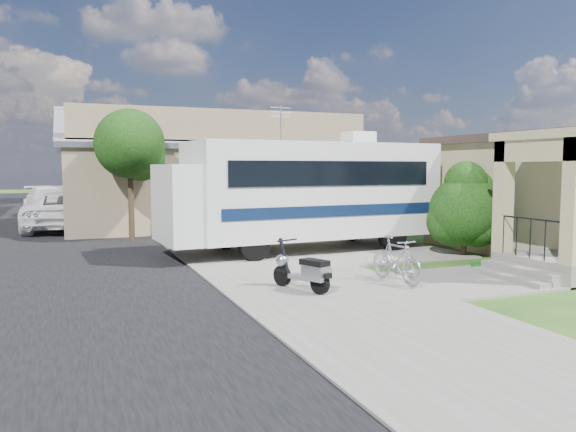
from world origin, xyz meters
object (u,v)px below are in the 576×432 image
object	(u,v)px
shrub	(465,208)
bicycle	(396,262)
pickup_truck	(65,211)
motorhome	(303,191)
van	(51,202)
garden_hose	(479,268)
scooter	(304,271)

from	to	relation	value
shrub	bicycle	size ratio (longest dim) A/B	1.64
bicycle	pickup_truck	distance (m)	15.81
motorhome	shrub	xyz separation A→B (m)	(4.00, -2.52, -0.45)
motorhome	van	xyz separation A→B (m)	(-7.46, 15.12, -1.05)
van	garden_hose	xyz separation A→B (m)	(10.23, -19.72, -0.73)
shrub	garden_hose	size ratio (longest dim) A/B	7.25
bicycle	pickup_truck	bearing A→B (deg)	109.49
shrub	van	distance (m)	21.04
shrub	scooter	bearing A→B (deg)	-156.09
van	bicycle	bearing A→B (deg)	-78.91
bicycle	scooter	bearing A→B (deg)	174.60
motorhome	shrub	size ratio (longest dim) A/B	3.13
motorhome	van	bearing A→B (deg)	112.16
pickup_truck	garden_hose	bearing A→B (deg)	132.77
motorhome	scooter	size ratio (longest dim) A/B	5.77
shrub	pickup_truck	world-z (taller)	shrub
bicycle	motorhome	bearing A→B (deg)	83.82
pickup_truck	scooter	bearing A→B (deg)	115.41
scooter	pickup_truck	xyz separation A→B (m)	(-4.54, 14.31, 0.33)
motorhome	bicycle	xyz separation A→B (m)	(-0.05, -5.26, -1.35)
bicycle	garden_hose	distance (m)	2.92
scooter	pickup_truck	distance (m)	15.02
shrub	pickup_truck	size ratio (longest dim) A/B	0.48
scooter	bicycle	distance (m)	2.18
scooter	bicycle	size ratio (longest dim) A/B	0.89
bicycle	van	world-z (taller)	van
pickup_truck	van	bearing A→B (deg)	-75.69
pickup_truck	van	distance (m)	6.12
bicycle	garden_hose	size ratio (longest dim) A/B	4.42
scooter	van	bearing A→B (deg)	81.89
pickup_truck	garden_hose	world-z (taller)	pickup_truck
pickup_truck	shrub	bearing A→B (deg)	140.80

